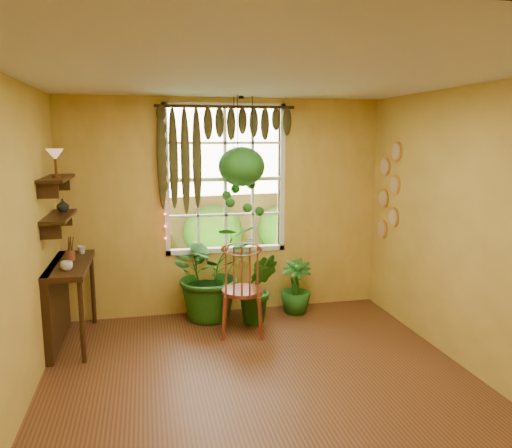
# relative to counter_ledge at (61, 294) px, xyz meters

# --- Properties ---
(floor) EXTENTS (4.50, 4.50, 0.00)m
(floor) POSITION_rel_counter_ledge_xyz_m (1.91, -1.60, -0.55)
(floor) COLOR brown
(floor) RESTS_ON ground
(ceiling) EXTENTS (4.50, 4.50, 0.00)m
(ceiling) POSITION_rel_counter_ledge_xyz_m (1.91, -1.60, 2.15)
(ceiling) COLOR silver
(ceiling) RESTS_ON wall_back
(wall_back) EXTENTS (4.00, 0.00, 4.00)m
(wall_back) POSITION_rel_counter_ledge_xyz_m (1.91, 0.65, 0.80)
(wall_back) COLOR gold
(wall_back) RESTS_ON floor
(wall_left) EXTENTS (0.00, 4.50, 4.50)m
(wall_left) POSITION_rel_counter_ledge_xyz_m (-0.09, -1.60, 0.80)
(wall_left) COLOR gold
(wall_left) RESTS_ON floor
(wall_right) EXTENTS (0.00, 4.50, 4.50)m
(wall_right) POSITION_rel_counter_ledge_xyz_m (3.91, -1.60, 0.80)
(wall_right) COLOR gold
(wall_right) RESTS_ON floor
(window) EXTENTS (1.52, 0.10, 1.86)m
(window) POSITION_rel_counter_ledge_xyz_m (1.91, 0.68, 1.15)
(window) COLOR white
(window) RESTS_ON wall_back
(valance_vine) EXTENTS (1.70, 0.12, 1.10)m
(valance_vine) POSITION_rel_counter_ledge_xyz_m (1.82, 0.56, 1.73)
(valance_vine) COLOR #311B0D
(valance_vine) RESTS_ON window
(string_lights) EXTENTS (0.03, 0.03, 1.54)m
(string_lights) POSITION_rel_counter_ledge_xyz_m (1.15, 0.59, 1.20)
(string_lights) COLOR #FF2633
(string_lights) RESTS_ON window
(wall_plates) EXTENTS (0.04, 0.32, 1.10)m
(wall_plates) POSITION_rel_counter_ledge_xyz_m (3.89, 0.19, 1.00)
(wall_plates) COLOR beige
(wall_plates) RESTS_ON wall_right
(counter_ledge) EXTENTS (0.40, 1.20, 0.90)m
(counter_ledge) POSITION_rel_counter_ledge_xyz_m (0.00, 0.00, 0.00)
(counter_ledge) COLOR #311B0D
(counter_ledge) RESTS_ON floor
(shelf_lower) EXTENTS (0.25, 0.90, 0.04)m
(shelf_lower) POSITION_rel_counter_ledge_xyz_m (0.03, 0.00, 0.85)
(shelf_lower) COLOR #311B0D
(shelf_lower) RESTS_ON wall_left
(shelf_upper) EXTENTS (0.25, 0.90, 0.04)m
(shelf_upper) POSITION_rel_counter_ledge_xyz_m (0.03, 0.00, 1.25)
(shelf_upper) COLOR #311B0D
(shelf_upper) RESTS_ON wall_left
(backyard) EXTENTS (14.00, 10.00, 12.00)m
(backyard) POSITION_rel_counter_ledge_xyz_m (2.15, 5.27, 0.73)
(backyard) COLOR #2D5F1B
(backyard) RESTS_ON ground
(windsor_chair) EXTENTS (0.57, 0.59, 1.27)m
(windsor_chair) POSITION_rel_counter_ledge_xyz_m (1.96, -0.18, -0.18)
(windsor_chair) COLOR maroon
(windsor_chair) RESTS_ON floor
(potted_plant_left) EXTENTS (1.36, 1.29, 1.19)m
(potted_plant_left) POSITION_rel_counter_ledge_xyz_m (1.68, 0.43, 0.04)
(potted_plant_left) COLOR #134412
(potted_plant_left) RESTS_ON floor
(potted_plant_mid) EXTENTS (0.52, 0.44, 0.86)m
(potted_plant_mid) POSITION_rel_counter_ledge_xyz_m (2.20, 0.13, -0.12)
(potted_plant_mid) COLOR #134412
(potted_plant_mid) RESTS_ON floor
(potted_plant_right) EXTENTS (0.44, 0.44, 0.69)m
(potted_plant_right) POSITION_rel_counter_ledge_xyz_m (2.75, 0.36, -0.21)
(potted_plant_right) COLOR #134412
(potted_plant_right) RESTS_ON floor
(hanging_basket) EXTENTS (0.56, 0.56, 1.45)m
(hanging_basket) POSITION_rel_counter_ledge_xyz_m (2.07, 0.42, 1.28)
(hanging_basket) COLOR black
(hanging_basket) RESTS_ON ceiling
(cup_a) EXTENTS (0.12, 0.12, 0.09)m
(cup_a) POSITION_rel_counter_ledge_xyz_m (0.13, -0.33, 0.39)
(cup_a) COLOR silver
(cup_a) RESTS_ON counter_ledge
(cup_b) EXTENTS (0.12, 0.12, 0.09)m
(cup_b) POSITION_rel_counter_ledge_xyz_m (0.19, 0.39, 0.39)
(cup_b) COLOR beige
(cup_b) RESTS_ON counter_ledge
(brush_jar) EXTENTS (0.09, 0.09, 0.33)m
(brush_jar) POSITION_rel_counter_ledge_xyz_m (0.11, 0.10, 0.48)
(brush_jar) COLOR brown
(brush_jar) RESTS_ON counter_ledge
(shelf_vase) EXTENTS (0.13, 0.13, 0.14)m
(shelf_vase) POSITION_rel_counter_ledge_xyz_m (0.04, 0.25, 0.94)
(shelf_vase) COLOR #B2AD99
(shelf_vase) RESTS_ON shelf_lower
(tiffany_lamp) EXTENTS (0.17, 0.17, 0.29)m
(tiffany_lamp) POSITION_rel_counter_ledge_xyz_m (0.05, -0.08, 1.48)
(tiffany_lamp) COLOR brown
(tiffany_lamp) RESTS_ON shelf_upper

